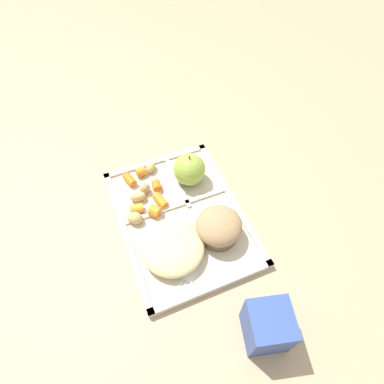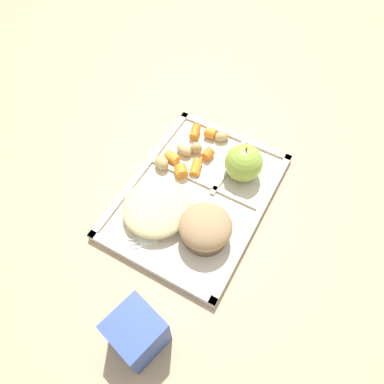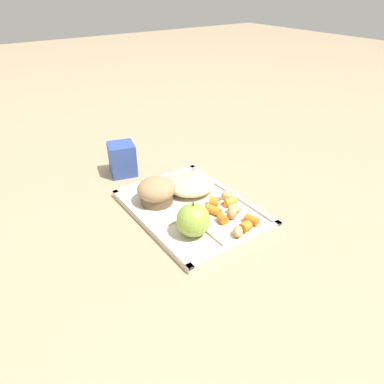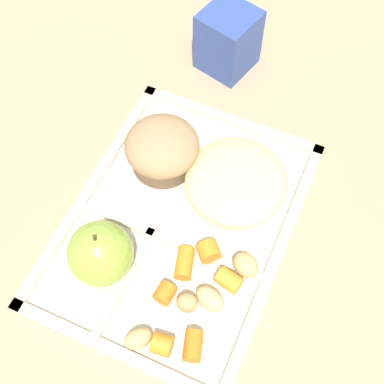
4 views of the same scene
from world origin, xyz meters
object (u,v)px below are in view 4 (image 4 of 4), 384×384
at_px(green_apple, 100,253).
at_px(plastic_fork, 223,157).
at_px(milk_carton, 228,40).
at_px(lunch_tray, 179,225).
at_px(bran_muffin, 162,149).

height_order(green_apple, plastic_fork, green_apple).
bearing_deg(green_apple, milk_carton, -0.99).
xyz_separation_m(green_apple, plastic_fork, (0.20, -0.07, -0.04)).
bearing_deg(green_apple, lunch_tray, -32.98).
bearing_deg(plastic_fork, green_apple, 160.91).
height_order(lunch_tray, plastic_fork, lunch_tray).
bearing_deg(milk_carton, bran_muffin, -166.88).
height_order(lunch_tray, green_apple, green_apple).
xyz_separation_m(lunch_tray, green_apple, (-0.09, 0.06, 0.04)).
distance_m(green_apple, plastic_fork, 0.21).
bearing_deg(plastic_fork, bran_muffin, 119.64).
bearing_deg(lunch_tray, plastic_fork, -6.34).
bearing_deg(plastic_fork, lunch_tray, 173.66).
xyz_separation_m(bran_muffin, milk_carton, (0.21, -0.01, 0.00)).
distance_m(bran_muffin, plastic_fork, 0.08).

